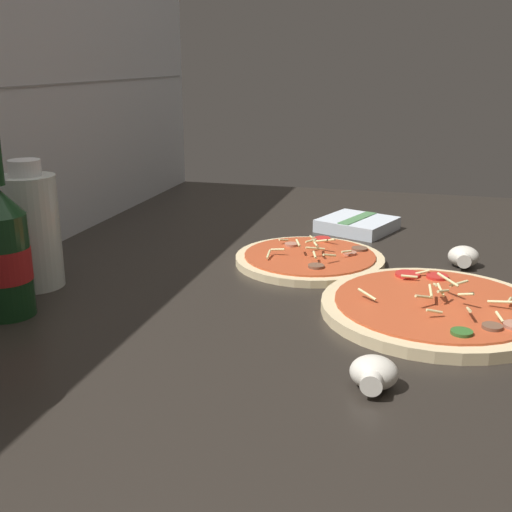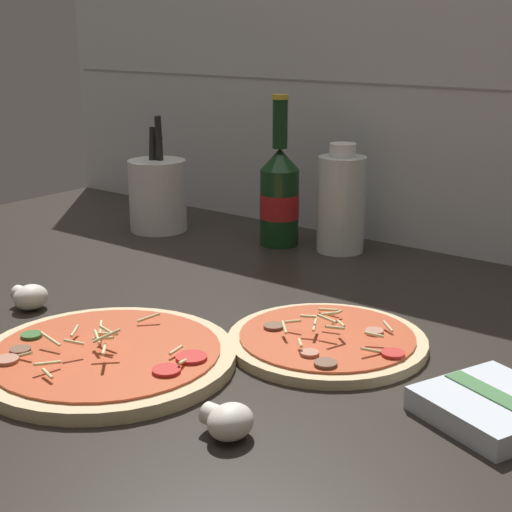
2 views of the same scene
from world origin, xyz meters
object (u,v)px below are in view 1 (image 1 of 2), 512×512
object	(u,v)px
oil_bottle	(31,230)
mushroom_left	(464,257)
beer_bottle	(2,248)
mushroom_right	(374,374)
pizza_far	(310,259)
dish_towel	(357,224)
pizza_near	(435,308)

from	to	relation	value
oil_bottle	mushroom_left	xyz separation A→B (cm)	(25.50, -60.40, -6.78)
beer_bottle	oil_bottle	world-z (taller)	beer_bottle
mushroom_right	oil_bottle	bearing A→B (deg)	70.22
pizza_far	mushroom_left	xyz separation A→B (cm)	(4.46, -23.87, 0.94)
mushroom_left	dish_towel	distance (cm)	26.25
pizza_far	oil_bottle	distance (cm)	42.85
pizza_far	beer_bottle	size ratio (longest dim) A/B	0.92
mushroom_left	mushroom_right	bearing A→B (deg)	166.97
pizza_far	pizza_near	bearing A→B (deg)	-130.88
dish_towel	beer_bottle	bearing A→B (deg)	144.71
pizza_far	mushroom_right	size ratio (longest dim) A/B	4.68
pizza_near	pizza_far	size ratio (longest dim) A/B	1.23
pizza_near	mushroom_right	world-z (taller)	pizza_near
pizza_near	beer_bottle	world-z (taller)	beer_bottle
beer_bottle	pizza_near	bearing A→B (deg)	-74.61
mushroom_right	dish_towel	world-z (taller)	mushroom_right
beer_bottle	mushroom_right	size ratio (longest dim) A/B	5.06
oil_bottle	mushroom_left	distance (cm)	65.91
mushroom_left	mushroom_right	distance (cm)	44.74
pizza_far	dish_towel	size ratio (longest dim) A/B	1.49
beer_bottle	pizza_far	bearing A→B (deg)	-46.57
oil_bottle	pizza_far	bearing A→B (deg)	-60.05
pizza_far	oil_bottle	size ratio (longest dim) A/B	1.31
dish_towel	mushroom_right	bearing A→B (deg)	-171.90
pizza_near	pizza_far	xyz separation A→B (cm)	(17.07, 19.71, -0.14)
beer_bottle	mushroom_left	size ratio (longest dim) A/B	5.14
beer_bottle	dish_towel	size ratio (longest dim) A/B	1.62
beer_bottle	mushroom_right	xyz separation A→B (cm)	(-7.42, -47.30, -7.25)
pizza_far	mushroom_left	bearing A→B (deg)	-79.43
pizza_far	mushroom_left	distance (cm)	24.30
beer_bottle	dish_towel	world-z (taller)	beer_bottle
mushroom_right	dish_towel	distance (cm)	62.44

